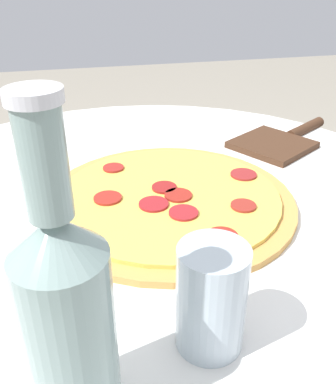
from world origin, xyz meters
name	(u,v)px	position (x,y,z in m)	size (l,w,h in m)	color
table	(150,288)	(0.00, 0.00, 0.54)	(0.99, 0.99, 0.70)	silver
pizza	(168,199)	(-0.03, -0.01, 0.70)	(0.38, 0.38, 0.02)	#C68E47
beer_bottle	(68,316)	(0.11, 0.30, 0.80)	(0.07, 0.07, 0.27)	gray
pizza_paddle	(280,141)	(-0.30, -0.19, 0.70)	(0.25, 0.20, 0.02)	#422819
drinking_glass	(211,298)	(-0.01, 0.25, 0.75)	(0.07, 0.07, 0.11)	#ADBCC6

